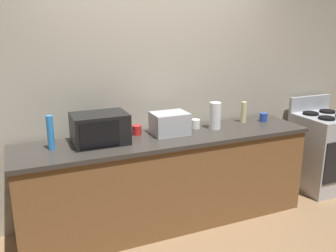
{
  "coord_description": "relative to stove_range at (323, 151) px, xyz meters",
  "views": [
    {
      "loc": [
        -1.3,
        -2.61,
        1.93
      ],
      "look_at": [
        0.0,
        0.4,
        1.0
      ],
      "focal_mm": 38.89,
      "sensor_mm": 36.0,
      "label": 1
    }
  ],
  "objects": [
    {
      "name": "stove_range",
      "position": [
        0.0,
        0.0,
        0.0
      ],
      "size": [
        0.6,
        0.61,
        1.08
      ],
      "color": "#B7BABF",
      "rests_on": "ground_plane"
    },
    {
      "name": "toaster_oven",
      "position": [
        -1.96,
        0.06,
        0.54
      ],
      "size": [
        0.34,
        0.26,
        0.21
      ],
      "primitive_type": "cube",
      "color": "#B7BABF",
      "rests_on": "counter_run"
    },
    {
      "name": "microwave",
      "position": [
        -2.63,
        0.05,
        0.57
      ],
      "size": [
        0.48,
        0.35,
        0.27
      ],
      "color": "black",
      "rests_on": "counter_run"
    },
    {
      "name": "mug_white",
      "position": [
        -1.63,
        0.15,
        0.48
      ],
      "size": [
        0.09,
        0.09,
        0.09
      ],
      "primitive_type": "cylinder",
      "color": "white",
      "rests_on": "counter_run"
    },
    {
      "name": "paper_towel_roll",
      "position": [
        -1.46,
        0.05,
        0.57
      ],
      "size": [
        0.12,
        0.12,
        0.27
      ],
      "primitive_type": "cylinder",
      "color": "white",
      "rests_on": "counter_run"
    },
    {
      "name": "mug_red",
      "position": [
        -2.25,
        0.17,
        0.48
      ],
      "size": [
        0.09,
        0.09,
        0.09
      ],
      "primitive_type": "cylinder",
      "color": "red",
      "rests_on": "counter_run"
    },
    {
      "name": "mug_blue",
      "position": [
        -0.84,
        0.08,
        0.49
      ],
      "size": [
        0.08,
        0.08,
        0.09
      ],
      "primitive_type": "cylinder",
      "color": "#2D4CB2",
      "rests_on": "counter_run"
    },
    {
      "name": "ground_plane",
      "position": [
        -2.0,
        -0.4,
        -0.46
      ],
      "size": [
        8.0,
        8.0,
        0.0
      ],
      "primitive_type": "plane",
      "color": "#93704C"
    },
    {
      "name": "back_wall",
      "position": [
        -2.0,
        0.41,
        0.89
      ],
      "size": [
        6.4,
        0.1,
        2.7
      ],
      "primitive_type": "cube",
      "color": "#B2A893",
      "rests_on": "ground_plane"
    },
    {
      "name": "counter_run",
      "position": [
        -2.0,
        0.0,
        -0.01
      ],
      "size": [
        2.84,
        0.64,
        0.9
      ],
      "color": "brown",
      "rests_on": "ground_plane"
    },
    {
      "name": "bottle_hand_soap",
      "position": [
        -1.06,
        0.14,
        0.55
      ],
      "size": [
        0.06,
        0.06,
        0.22
      ],
      "primitive_type": "cylinder",
      "color": "beige",
      "rests_on": "counter_run"
    },
    {
      "name": "bottle_spray_cleaner",
      "position": [
        -3.05,
        0.04,
        0.59
      ],
      "size": [
        0.06,
        0.06,
        0.3
      ],
      "primitive_type": "cylinder",
      "color": "#338CE5",
      "rests_on": "counter_run"
    }
  ]
}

